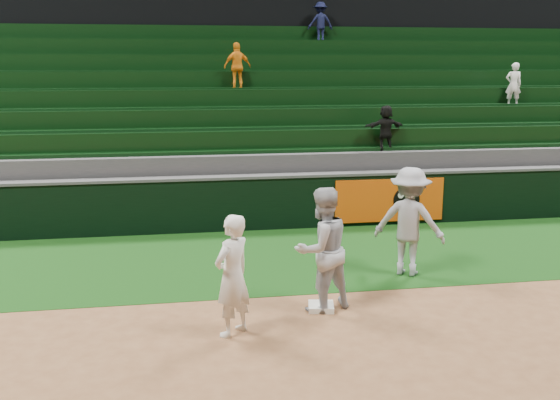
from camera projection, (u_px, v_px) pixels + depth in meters
The scene contains 9 objects.
ground at pixel (306, 317), 9.31m from camera, with size 70.00×70.00×0.00m, color brown.
foul_grass at pixel (276, 257), 12.21m from camera, with size 36.00×4.20×0.01m, color black.
upper_deck at pixel (220, 5), 24.85m from camera, with size 40.00×12.00×12.00m, color black.
first_base at pixel (321, 307), 9.60m from camera, with size 0.38×0.38×0.09m, color white.
first_baseman at pixel (232, 276), 8.55m from camera, with size 0.63×0.41×1.72m, color white.
baserunner at pixel (322, 249), 9.44m from camera, with size 0.93×0.72×1.91m, color #ABAEB6.
base_coach at pixel (409, 222), 11.01m from camera, with size 1.25×0.72×1.94m, color #9C9EA9.
field_wall at pixel (262, 202), 14.19m from camera, with size 36.00×0.45×1.25m.
stadium_seating at pixel (243, 136), 17.60m from camera, with size 36.00×5.95×5.57m.
Camera 1 is at (-1.79, -8.55, 3.71)m, focal length 40.00 mm.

